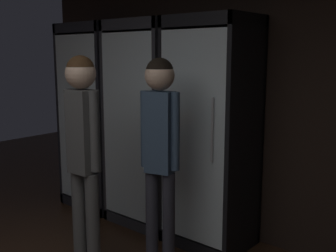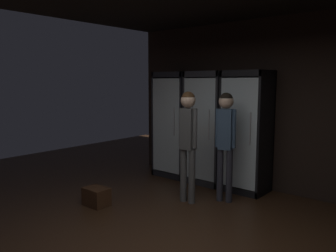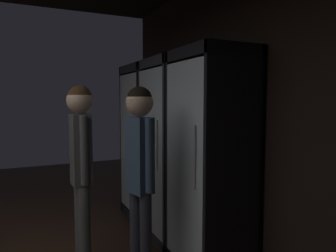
# 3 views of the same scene
# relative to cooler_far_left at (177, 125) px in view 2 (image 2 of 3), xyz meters

# --- Properties ---
(wall_back) EXTENTS (6.00, 0.06, 2.80)m
(wall_back) POSITION_rel_cooler_far_left_xyz_m (2.03, 0.28, 0.44)
(wall_back) COLOR black
(wall_back) RESTS_ON ground
(cooler_far_left) EXTENTS (0.71, 0.58, 1.96)m
(cooler_far_left) POSITION_rel_cooler_far_left_xyz_m (0.00, 0.00, 0.00)
(cooler_far_left) COLOR black
(cooler_far_left) RESTS_ON ground
(cooler_left) EXTENTS (0.71, 0.58, 1.96)m
(cooler_left) POSITION_rel_cooler_far_left_xyz_m (0.74, -0.00, 0.00)
(cooler_left) COLOR #2B2B30
(cooler_left) RESTS_ON ground
(cooler_center) EXTENTS (0.71, 0.58, 1.96)m
(cooler_center) POSITION_rel_cooler_far_left_xyz_m (1.48, 0.00, -0.00)
(cooler_center) COLOR black
(cooler_center) RESTS_ON ground
(shopper_near) EXTENTS (0.31, 0.22, 1.65)m
(shopper_near) POSITION_rel_cooler_far_left_xyz_m (1.09, -1.09, 0.07)
(shopper_near) COLOR #4C4C4C
(shopper_near) RESTS_ON ground
(shopper_far) EXTENTS (0.30, 0.22, 1.63)m
(shopper_far) POSITION_rel_cooler_far_left_xyz_m (1.49, -0.70, 0.09)
(shopper_far) COLOR #2D2D38
(shopper_far) RESTS_ON ground
(wine_crate_floor) EXTENTS (0.36, 0.26, 0.26)m
(wine_crate_floor) POSITION_rel_cooler_far_left_xyz_m (0.16, -2.05, -0.83)
(wine_crate_floor) COLOR #3D2314
(wine_crate_floor) RESTS_ON ground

